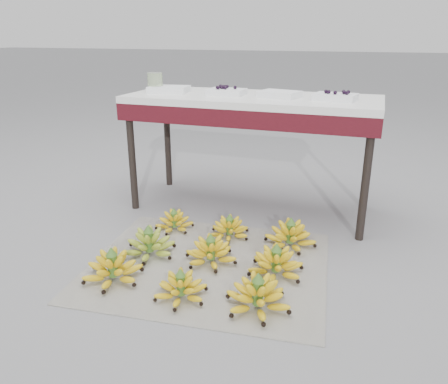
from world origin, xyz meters
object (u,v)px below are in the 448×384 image
(newspaper_mat, at_px, (208,265))
(glass_jar, at_px, (155,82))
(bunch_mid_right, at_px, (276,264))
(bunch_back_right, at_px, (290,236))
(bunch_front_right, at_px, (258,296))
(bunch_front_center, at_px, (181,288))
(bunch_back_left, at_px, (174,222))
(bunch_front_left, at_px, (113,269))
(tray_far_right, at_px, (335,97))
(bunch_back_center, at_px, (230,229))
(tray_right, at_px, (279,94))
(tray_left, at_px, (226,91))
(tray_far_left, at_px, (169,89))
(bunch_mid_center, at_px, (211,252))
(vendor_table, at_px, (252,110))
(bunch_mid_left, at_px, (149,244))

(newspaper_mat, distance_m, glass_jar, 1.39)
(newspaper_mat, distance_m, bunch_mid_right, 0.37)
(bunch_back_right, distance_m, glass_jar, 1.42)
(bunch_front_right, bearing_deg, bunch_mid_right, 104.03)
(bunch_front_center, relative_size, bunch_back_left, 1.23)
(bunch_front_left, bearing_deg, bunch_back_left, 64.92)
(bunch_front_center, relative_size, tray_far_right, 1.25)
(bunch_back_right, bearing_deg, bunch_front_left, -124.65)
(bunch_back_left, xyz_separation_m, bunch_back_right, (0.74, 0.02, 0.01))
(bunch_back_center, height_order, tray_right, tray_right)
(tray_left, bearing_deg, tray_far_right, -1.74)
(tray_far_left, bearing_deg, bunch_front_right, -49.90)
(tray_left, height_order, glass_jar, glass_jar)
(tray_far_left, distance_m, tray_left, 0.41)
(bunch_mid_center, bearing_deg, vendor_table, 115.22)
(bunch_back_left, bearing_deg, tray_far_left, 106.30)
(bunch_front_right, bearing_deg, newspaper_mat, 156.27)
(tray_right, bearing_deg, bunch_front_center, -98.21)
(bunch_back_right, bearing_deg, bunch_front_center, -104.03)
(bunch_front_left, xyz_separation_m, bunch_back_center, (0.40, 0.66, -0.01))
(bunch_front_right, bearing_deg, bunch_mid_center, 153.07)
(tray_right, distance_m, tray_far_right, 0.35)
(tray_far_left, relative_size, tray_right, 1.02)
(newspaper_mat, xyz_separation_m, bunch_mid_center, (0.00, 0.03, 0.06))
(bunch_mid_center, distance_m, vendor_table, 1.06)
(bunch_front_left, height_order, bunch_back_left, bunch_front_left)
(bunch_mid_center, height_order, bunch_mid_right, bunch_mid_right)
(bunch_mid_center, distance_m, tray_left, 1.14)
(bunch_mid_right, bearing_deg, bunch_front_left, -178.66)
(bunch_mid_right, bearing_deg, newspaper_mat, 161.95)
(vendor_table, bearing_deg, bunch_mid_left, -110.75)
(vendor_table, distance_m, tray_far_right, 0.55)
(tray_right, bearing_deg, bunch_front_left, -115.79)
(tray_right, bearing_deg, bunch_back_center, -108.41)
(bunch_front_right, distance_m, glass_jar, 1.74)
(bunch_front_center, relative_size, bunch_front_right, 0.91)
(tray_far_left, bearing_deg, bunch_mid_center, -53.13)
(newspaper_mat, height_order, bunch_back_right, bunch_back_right)
(bunch_mid_left, relative_size, bunch_back_left, 1.41)
(bunch_mid_right, bearing_deg, tray_far_left, 118.19)
(bunch_front_center, bearing_deg, newspaper_mat, 64.45)
(newspaper_mat, relative_size, bunch_mid_right, 3.30)
(bunch_mid_left, relative_size, vendor_table, 0.23)
(tray_far_left, xyz_separation_m, tray_far_right, (1.12, -0.00, 0.00))
(bunch_front_center, distance_m, bunch_mid_left, 0.48)
(bunch_front_left, xyz_separation_m, bunch_front_right, (0.75, 0.00, 0.00))
(bunch_mid_center, distance_m, tray_right, 1.13)
(bunch_front_center, bearing_deg, tray_far_right, 41.78)
(bunch_back_right, distance_m, tray_far_left, 1.32)
(bunch_front_left, relative_size, tray_right, 1.39)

